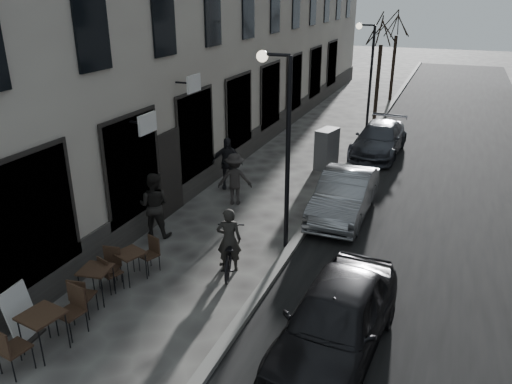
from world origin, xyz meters
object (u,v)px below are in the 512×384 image
Objects in this scene: bistro_set_b at (97,281)px; car_near at (336,319)px; utility_cabinet at (327,149)px; car_mid at (344,195)px; tree_far at (398,22)px; car_far at (379,139)px; tree_near at (382,29)px; bistro_set_a at (44,329)px; bistro_set_c at (131,263)px; pedestrian_far at (227,163)px; streetlamp_far at (368,68)px; streetlamp_near at (282,132)px; sign_board at (22,319)px; pedestrian_mid at (235,179)px; bicycle at (229,251)px; pedestrian_near at (154,205)px.

bistro_set_b is 5.29m from car_near.
car_mid is at bearing -55.64° from utility_cabinet.
tree_far is 1.38× the size of car_mid.
car_mid is 0.92× the size of car_far.
tree_near is 3.25× the size of bistro_set_a.
bistro_set_a reaches higher than bistro_set_c.
car_mid is at bearing 73.89° from bistro_set_a.
bistro_set_a is at bearing -95.92° from tree_far.
tree_near is at bearing 99.73° from utility_cabinet.
bistro_set_c is at bearing 98.88° from bistro_set_a.
utility_cabinet is 0.85× the size of pedestrian_far.
streetlamp_far is 1.20× the size of car_near.
car_mid is at bearing 48.56° from bistro_set_b.
streetlamp_near is 4.46× the size of sign_board.
bistro_set_a is (-2.77, -26.70, -4.15)m from tree_far.
utility_cabinet is at bearing -92.04° from tree_far.
bistro_set_b is 13.77m from car_far.
car_far is (3.86, 12.20, 0.20)m from bistro_set_c.
tree_near is 1.27× the size of car_far.
streetlamp_near is at bearing 114.57° from pedestrian_mid.
pedestrian_far is (0.29, 8.92, 0.44)m from sign_board.
pedestrian_far is at bearing -109.71° from streetlamp_far.
bicycle is at bearing 151.35° from car_near.
car_far is at bearing -118.49° from bicycle.
tree_near is 19.59m from bistro_set_b.
car_far is (1.61, 2.55, -0.12)m from utility_cabinet.
car_mid is (-1.20, 6.20, -0.04)m from car_near.
streetlamp_near is 21.05m from tree_far.
utility_cabinet is 4.27m from pedestrian_far.
utility_cabinet is at bearing -133.95° from pedestrian_mid.
tree_far is 24.47m from bistro_set_c.
car_near is at bearing -84.68° from tree_far.
pedestrian_mid is 0.41× the size of car_mid.
bistro_set_c is 6.72m from car_mid.
pedestrian_near is 0.41× the size of car_far.
car_mid is at bearing -133.01° from bicycle.
car_far is (1.10, -5.75, -4.01)m from tree_near.
tree_near is 6.00m from tree_far.
sign_board is 0.62× the size of pedestrian_near.
streetlamp_near is at bearing -73.04° from utility_cabinet.
streetlamp_far reaches higher than pedestrian_far.
utility_cabinet reaches higher than car_near.
car_far is (3.87, 14.95, 0.13)m from bistro_set_a.
pedestrian_far is at bearing 132.61° from streetlamp_near.
bistro_set_b is 0.39× the size of car_mid.
car_near reaches higher than bistro_set_c.
streetlamp_far is 9.85m from car_mid.
pedestrian_mid is 0.38× the size of car_far.
car_near is (5.06, -0.71, 0.28)m from bistro_set_c.
bistro_set_a is at bearing -16.85° from sign_board.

